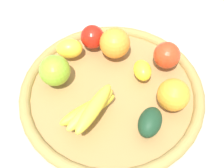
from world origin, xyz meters
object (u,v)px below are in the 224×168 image
object	(u,v)px
lemon_1	(142,70)
avocado	(150,122)
apple_2	(92,37)
apple_1	(167,55)
banana_bunch	(91,109)
apple_0	(55,71)
orange_1	(115,43)
orange_0	(174,95)
lemon_0	(69,48)

from	to	relation	value
lemon_1	avocado	xyz separation A→B (m)	(0.01, 0.16, 0.00)
apple_2	apple_1	bearing A→B (deg)	152.46
banana_bunch	apple_2	bearing A→B (deg)	-96.79
apple_0	apple_1	xyz separation A→B (m)	(-0.29, -0.01, -0.00)
orange_1	avocado	size ratio (longest dim) A/B	1.06
lemon_1	orange_0	distance (m)	0.11
avocado	lemon_0	bearing A→B (deg)	-56.53
banana_bunch	apple_2	xyz separation A→B (m)	(-0.03, -0.23, 0.00)
orange_0	apple_0	distance (m)	0.30
orange_1	apple_1	distance (m)	0.14
lemon_1	apple_0	world-z (taller)	apple_0
orange_0	avocado	size ratio (longest dim) A/B	1.01
apple_0	apple_1	bearing A→B (deg)	-177.17
banana_bunch	lemon_0	size ratio (longest dim) A/B	2.10
lemon_0	apple_2	world-z (taller)	apple_2
lemon_1	avocado	world-z (taller)	avocado
apple_0	avocado	distance (m)	0.27
orange_1	avocado	bearing A→B (deg)	100.64
lemon_0	orange_1	bearing A→B (deg)	174.55
orange_0	apple_1	distance (m)	0.13
lemon_1	orange_1	xyz separation A→B (m)	(0.06, -0.09, 0.02)
orange_0	avocado	distance (m)	0.09
lemon_0	apple_1	distance (m)	0.26
banana_bunch	apple_1	xyz separation A→B (m)	(-0.22, -0.14, 0.00)
lemon_1	avocado	distance (m)	0.16
lemon_1	apple_0	size ratio (longest dim) A/B	0.77
lemon_1	apple_1	size ratio (longest dim) A/B	0.86
apple_2	banana_bunch	bearing A→B (deg)	83.21
apple_2	apple_1	distance (m)	0.21
lemon_0	apple_2	xyz separation A→B (m)	(-0.07, -0.03, 0.01)
apple_2	apple_0	xyz separation A→B (m)	(0.11, 0.11, 0.01)
banana_bunch	lemon_1	distance (m)	0.18
lemon_0	orange_0	world-z (taller)	orange_0
orange_0	apple_0	size ratio (longest dim) A/B	1.00
lemon_1	lemon_0	world-z (taller)	lemon_0
lemon_1	apple_1	world-z (taller)	apple_1
banana_bunch	orange_1	xyz separation A→B (m)	(-0.08, -0.19, 0.01)
banana_bunch	orange_1	size ratio (longest dim) A/B	1.81
orange_0	avocado	xyz separation A→B (m)	(0.07, 0.06, -0.01)
lemon_0	apple_1	size ratio (longest dim) A/B	1.00
lemon_0	apple_1	bearing A→B (deg)	164.84
banana_bunch	apple_2	distance (m)	0.24
lemon_0	lemon_1	bearing A→B (deg)	151.30
apple_2	apple_1	world-z (taller)	apple_1
apple_0	apple_1	size ratio (longest dim) A/B	1.12
banana_bunch	apple_0	size ratio (longest dim) A/B	1.89
orange_1	avocado	xyz separation A→B (m)	(-0.05, 0.24, -0.02)
apple_1	avocado	size ratio (longest dim) A/B	0.91
lemon_0	avocado	world-z (taller)	same
lemon_1	lemon_0	distance (m)	0.21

